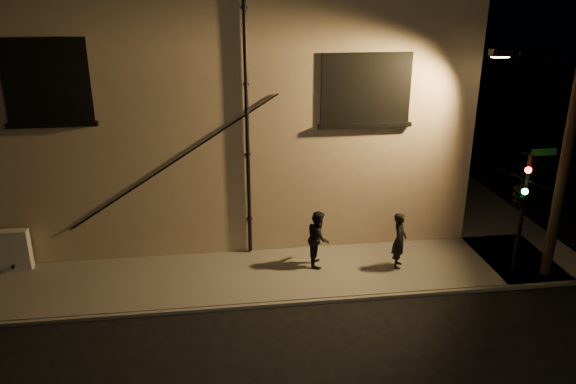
{
  "coord_description": "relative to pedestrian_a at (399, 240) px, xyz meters",
  "views": [
    {
      "loc": [
        -2.74,
        -12.47,
        7.81
      ],
      "look_at": [
        -0.8,
        1.8,
        2.42
      ],
      "focal_mm": 35.0,
      "sensor_mm": 36.0,
      "label": 1
    }
  ],
  "objects": [
    {
      "name": "ground",
      "position": [
        -2.35,
        -1.41,
        -0.95
      ],
      "size": [
        90.0,
        90.0,
        0.0
      ],
      "primitive_type": "plane",
      "color": "black"
    },
    {
      "name": "sidewalk",
      "position": [
        -1.12,
        2.98,
        -0.89
      ],
      "size": [
        21.0,
        16.0,
        0.12
      ],
      "color": "#595650",
      "rests_on": "ground"
    },
    {
      "name": "building",
      "position": [
        -5.35,
        7.59,
        3.46
      ],
      "size": [
        16.2,
        12.23,
        8.8
      ],
      "color": "tan",
      "rests_on": "ground"
    },
    {
      "name": "pedestrian_a",
      "position": [
        0.0,
        0.0,
        0.0
      ],
      "size": [
        0.6,
        0.71,
        1.65
      ],
      "primitive_type": "imported",
      "rotation": [
        0.0,
        0.0,
        1.18
      ],
      "color": "black",
      "rests_on": "sidewalk"
    },
    {
      "name": "pedestrian_b",
      "position": [
        -2.25,
        0.46,
        -0.01
      ],
      "size": [
        0.73,
        0.88,
        1.64
      ],
      "primitive_type": "imported",
      "rotation": [
        0.0,
        0.0,
        1.42
      ],
      "color": "black",
      "rests_on": "sidewalk"
    },
    {
      "name": "traffic_signal",
      "position": [
        2.85,
        -1.0,
        1.63
      ],
      "size": [
        1.4,
        2.15,
        3.65
      ],
      "color": "black",
      "rests_on": "sidewalk"
    },
    {
      "name": "streetlamp_pole",
      "position": [
        3.89,
        -0.87,
        2.63
      ],
      "size": [
        2.01,
        1.38,
        6.66
      ],
      "color": "black",
      "rests_on": "ground"
    }
  ]
}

